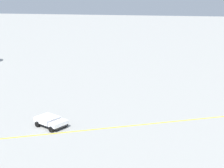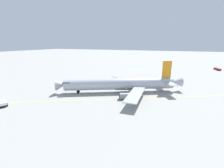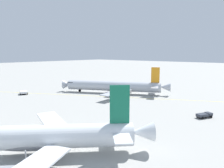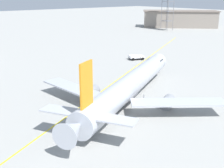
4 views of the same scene
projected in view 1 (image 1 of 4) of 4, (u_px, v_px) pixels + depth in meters
The scene contains 1 object.
pushback_tug_truck at pixel (50, 121), 46.27m from camera, with size 5.07×4.25×1.30m.
Camera 1 is at (46.22, -12.77, 17.78)m, focal length 53.06 mm.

